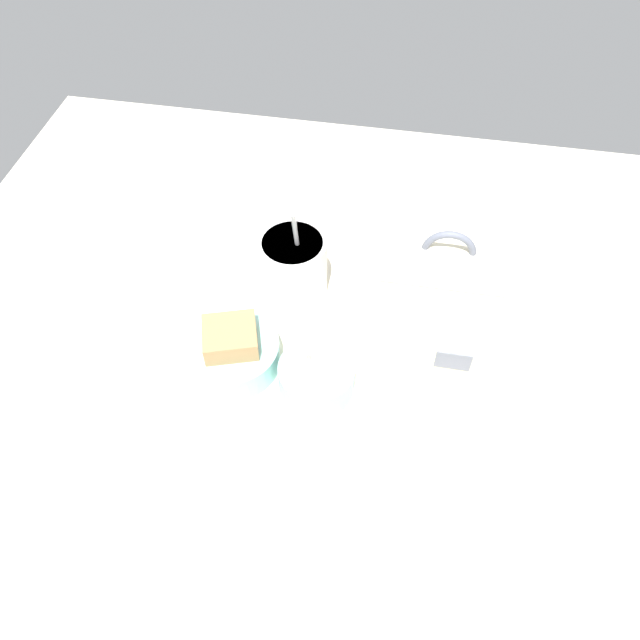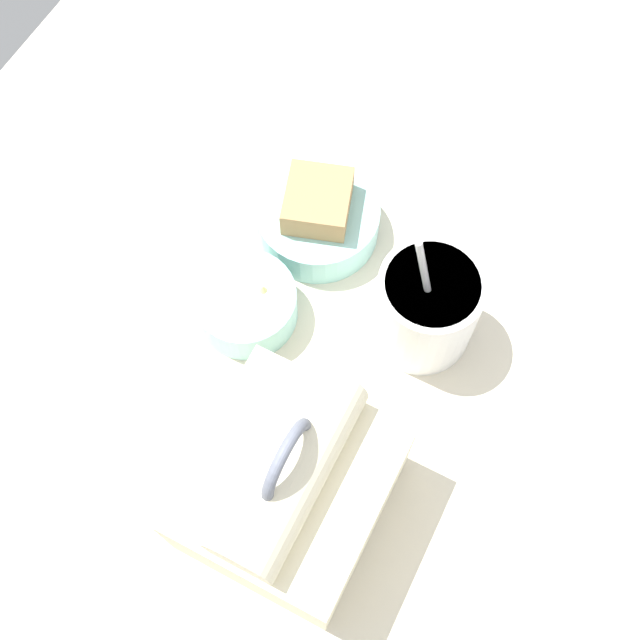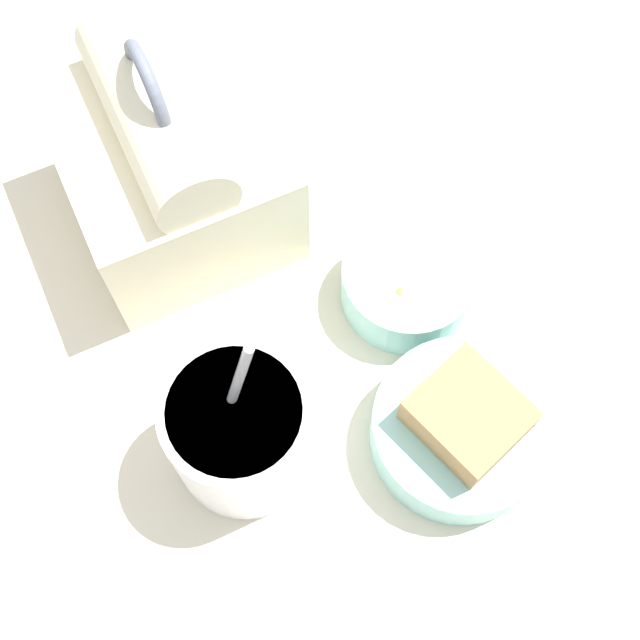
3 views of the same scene
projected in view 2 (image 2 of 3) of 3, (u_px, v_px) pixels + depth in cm
name	position (u px, v px, depth cm)	size (l,w,h in cm)	color
desk_surface	(325.00, 371.00, 86.23)	(140.00, 110.00, 2.00)	beige
lunch_bag	(290.00, 485.00, 72.77)	(18.45, 16.80, 20.41)	#EFE5C1
soup_cup	(426.00, 307.00, 81.77)	(10.64, 10.64, 18.78)	white
bento_bowl_sandwich	(318.00, 217.00, 89.46)	(13.84, 13.84, 8.00)	#93D1CC
bento_bowl_snacks	(247.00, 304.00, 85.58)	(11.00, 11.00, 5.70)	#93D1CC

